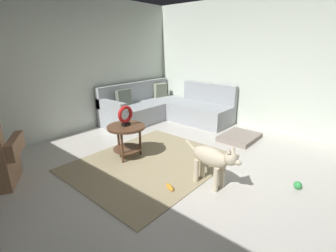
% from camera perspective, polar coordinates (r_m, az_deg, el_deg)
% --- Properties ---
extents(ground_plane, '(6.00, 6.00, 0.10)m').
position_cam_1_polar(ground_plane, '(3.37, 2.85, -13.78)').
color(ground_plane, beige).
extents(wall_back, '(6.00, 0.12, 2.70)m').
position_cam_1_polar(wall_back, '(5.20, -24.06, 12.60)').
color(wall_back, silver).
rests_on(wall_back, ground_plane).
extents(wall_right, '(0.12, 6.00, 2.70)m').
position_cam_1_polar(wall_right, '(5.50, 22.81, 12.99)').
color(wall_right, silver).
rests_on(wall_right, ground_plane).
extents(area_rug, '(2.30, 1.90, 0.01)m').
position_cam_1_polar(area_rug, '(3.84, -4.09, -8.51)').
color(area_rug, tan).
rests_on(area_rug, ground_plane).
extents(sectional_couch, '(2.20, 2.25, 0.88)m').
position_cam_1_polar(sectional_couch, '(5.85, -0.79, 4.10)').
color(sectional_couch, '#9EA3A8').
rests_on(sectional_couch, ground_plane).
extents(side_table, '(0.60, 0.60, 0.54)m').
position_cam_1_polar(side_table, '(3.91, -9.72, -1.66)').
color(side_table, brown).
rests_on(side_table, ground_plane).
extents(torus_sculpture, '(0.28, 0.08, 0.33)m').
position_cam_1_polar(torus_sculpture, '(3.82, -9.96, 2.49)').
color(torus_sculpture, black).
rests_on(torus_sculpture, side_table).
extents(dog_bed_mat, '(0.80, 0.60, 0.09)m').
position_cam_1_polar(dog_bed_mat, '(4.92, 16.45, -2.53)').
color(dog_bed_mat, gray).
rests_on(dog_bed_mat, ground_plane).
extents(dog, '(0.26, 0.85, 0.63)m').
position_cam_1_polar(dog, '(3.14, 10.44, -7.67)').
color(dog, beige).
rests_on(dog, ground_plane).
extents(dog_toy_ball, '(0.10, 0.10, 0.10)m').
position_cam_1_polar(dog_toy_ball, '(3.59, 28.17, -12.14)').
color(dog_toy_ball, green).
rests_on(dog_toy_ball, ground_plane).
extents(dog_toy_bone, '(0.13, 0.19, 0.06)m').
position_cam_1_polar(dog_toy_bone, '(3.18, 0.47, -14.17)').
color(dog_toy_bone, orange).
rests_on(dog_toy_bone, ground_plane).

